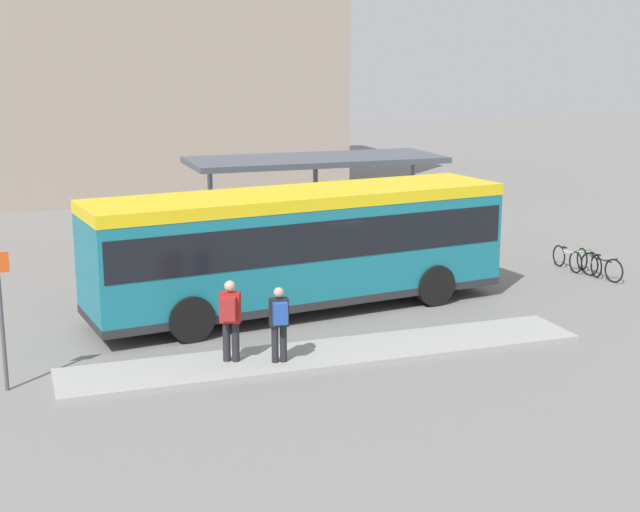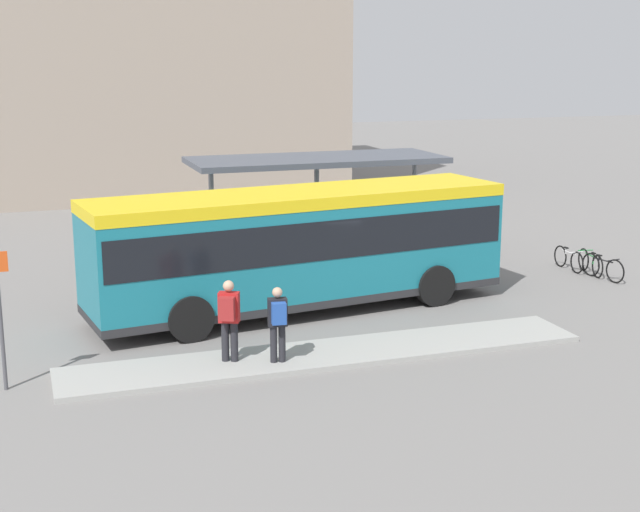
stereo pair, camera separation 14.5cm
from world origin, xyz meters
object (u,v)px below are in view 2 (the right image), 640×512
(platform_sign, at_px, (0,314))
(city_bus, at_px, (300,242))
(bicycle_black, at_px, (603,267))
(bicycle_green, at_px, (590,263))
(pedestrian_waiting, at_px, (229,316))
(pedestrian_companion, at_px, (278,320))
(bicycle_white, at_px, (569,259))

(platform_sign, bearing_deg, city_bus, 25.37)
(bicycle_black, xyz_separation_m, bicycle_green, (0.05, 0.67, -0.00))
(pedestrian_waiting, bearing_deg, platform_sign, 112.66)
(bicycle_black, height_order, platform_sign, platform_sign)
(pedestrian_companion, height_order, bicycle_black, pedestrian_companion)
(bicycle_white, bearing_deg, pedestrian_waiting, -65.01)
(bicycle_black, bearing_deg, bicycle_green, 166.50)
(city_bus, bearing_deg, platform_sign, -162.21)
(bicycle_green, bearing_deg, bicycle_black, -174.14)
(bicycle_black, height_order, bicycle_white, bicycle_black)
(pedestrian_waiting, relative_size, platform_sign, 0.63)
(bicycle_green, bearing_deg, bicycle_white, 35.21)
(pedestrian_companion, bearing_deg, bicycle_green, -58.60)
(platform_sign, bearing_deg, bicycle_black, 12.26)
(platform_sign, bearing_deg, bicycle_green, 14.41)
(pedestrian_waiting, height_order, bicycle_white, pedestrian_waiting)
(city_bus, xyz_separation_m, bicycle_white, (9.15, 1.53, -1.48))
(city_bus, bearing_deg, bicycle_green, -2.40)
(pedestrian_companion, distance_m, bicycle_green, 12.26)
(bicycle_white, height_order, platform_sign, platform_sign)
(pedestrian_waiting, relative_size, bicycle_black, 1.07)
(pedestrian_waiting, bearing_deg, pedestrian_companion, -87.28)
(bicycle_green, bearing_deg, city_bus, 105.15)
(bicycle_black, relative_size, bicycle_green, 1.02)
(pedestrian_companion, distance_m, platform_sign, 5.52)
(bicycle_green, distance_m, bicycle_white, 0.74)
(pedestrian_companion, relative_size, bicycle_black, 0.99)
(city_bus, xyz_separation_m, bicycle_black, (9.41, 0.19, -1.46))
(pedestrian_waiting, height_order, pedestrian_companion, pedestrian_waiting)
(pedestrian_companion, xyz_separation_m, platform_sign, (-5.46, 0.56, 0.50))
(city_bus, distance_m, bicycle_white, 9.39)
(pedestrian_companion, height_order, bicycle_green, pedestrian_companion)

